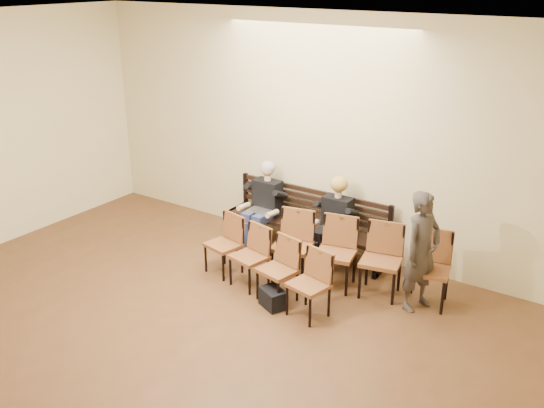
{
  "coord_description": "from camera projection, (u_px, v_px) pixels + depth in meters",
  "views": [
    {
      "loc": [
        4.33,
        -2.54,
        4.02
      ],
      "look_at": [
        -0.13,
        4.05,
        0.92
      ],
      "focal_mm": 40.0,
      "sensor_mm": 36.0,
      "label": 1
    }
  ],
  "objects": [
    {
      "name": "seated_woman",
      "position": [
        334.0,
        225.0,
        8.64
      ],
      "size": [
        0.51,
        0.71,
        1.19
      ],
      "primitive_type": null,
      "color": "black",
      "rests_on": "ground"
    },
    {
      "name": "seated_man",
      "position": [
        264.0,
        205.0,
        9.26
      ],
      "size": [
        0.53,
        0.73,
        1.27
      ],
      "primitive_type": null,
      "color": "black",
      "rests_on": "ground"
    },
    {
      "name": "passerby",
      "position": [
        422.0,
        243.0,
        7.39
      ],
      "size": [
        0.62,
        0.76,
        1.78
      ],
      "primitive_type": "imported",
      "rotation": [
        0.0,
        0.0,
        1.23
      ],
      "color": "#36302C",
      "rests_on": "ground"
    },
    {
      "name": "chair_row_back",
      "position": [
        263.0,
        264.0,
        7.9
      ],
      "size": [
        2.1,
        0.87,
        0.84
      ],
      "primitive_type": "cube",
      "rotation": [
        0.0,
        0.0,
        -0.2
      ],
      "color": "brown",
      "rests_on": "ground"
    },
    {
      "name": "water_bottle",
      "position": [
        329.0,
        235.0,
        8.39
      ],
      "size": [
        0.08,
        0.08,
        0.22
      ],
      "primitive_type": "cylinder",
      "rotation": [
        0.0,
        0.0,
        0.18
      ],
      "color": "silver",
      "rests_on": "bench"
    },
    {
      "name": "room_walls",
      "position": [
        78.0,
        148.0,
        5.36
      ],
      "size": [
        8.02,
        10.01,
        3.51
      ],
      "color": "beige",
      "rests_on": "ground"
    },
    {
      "name": "bench",
      "position": [
        305.0,
        237.0,
        9.15
      ],
      "size": [
        2.6,
        0.9,
        0.45
      ],
      "primitive_type": "cube",
      "color": "black",
      "rests_on": "ground"
    },
    {
      "name": "laptop",
      "position": [
        259.0,
        212.0,
        9.18
      ],
      "size": [
        0.35,
        0.28,
        0.24
      ],
      "primitive_type": "cube",
      "rotation": [
        0.0,
        0.0,
        0.06
      ],
      "color": "silver",
      "rests_on": "bench"
    },
    {
      "name": "bag",
      "position": [
        273.0,
        298.0,
        7.66
      ],
      "size": [
        0.4,
        0.35,
        0.25
      ],
      "primitive_type": "cube",
      "rotation": [
        0.0,
        0.0,
        -0.43
      ],
      "color": "black",
      "rests_on": "ground"
    },
    {
      "name": "chair_row_front",
      "position": [
        358.0,
        258.0,
        7.93
      ],
      "size": [
        2.39,
        1.01,
        0.96
      ],
      "primitive_type": "cube",
      "rotation": [
        0.0,
        0.0,
        0.21
      ],
      "color": "brown",
      "rests_on": "ground"
    }
  ]
}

